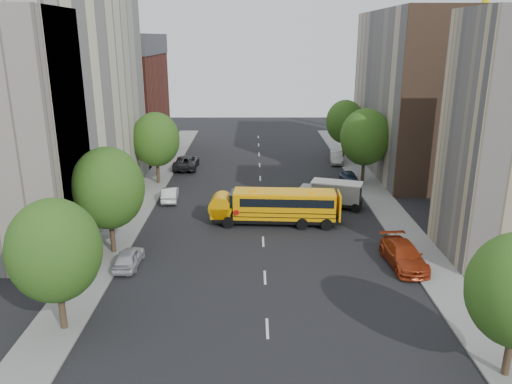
{
  "coord_description": "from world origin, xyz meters",
  "views": [
    {
      "loc": [
        -0.73,
        -37.64,
        15.18
      ],
      "look_at": [
        -0.54,
        2.0,
        2.79
      ],
      "focal_mm": 35.0,
      "sensor_mm": 36.0,
      "label": 1
    }
  ],
  "objects_px": {
    "street_tree_2": "(156,140)",
    "school_bus": "(275,205)",
    "street_tree_1": "(108,188)",
    "parked_car_2": "(186,162)",
    "parked_car_0": "(129,258)",
    "street_tree_4": "(365,137)",
    "parked_car_4": "(349,178)",
    "street_tree_0": "(55,251)",
    "parked_car_1": "(170,194)",
    "parked_car_5": "(336,158)",
    "street_tree_5": "(345,122)",
    "parked_car_3": "(404,255)",
    "safari_truck": "(332,193)"
  },
  "relations": [
    {
      "from": "street_tree_2",
      "to": "parked_car_1",
      "type": "distance_m",
      "value": 7.51
    },
    {
      "from": "school_bus",
      "to": "parked_car_1",
      "type": "distance_m",
      "value": 11.68
    },
    {
      "from": "street_tree_0",
      "to": "school_bus",
      "type": "height_order",
      "value": "street_tree_0"
    },
    {
      "from": "street_tree_5",
      "to": "street_tree_0",
      "type": "bearing_deg",
      "value": -118.81
    },
    {
      "from": "street_tree_1",
      "to": "parked_car_2",
      "type": "bearing_deg",
      "value": 84.86
    },
    {
      "from": "parked_car_2",
      "to": "parked_car_5",
      "type": "height_order",
      "value": "parked_car_2"
    },
    {
      "from": "parked_car_1",
      "to": "parked_car_3",
      "type": "distance_m",
      "value": 23.35
    },
    {
      "from": "street_tree_1",
      "to": "parked_car_4",
      "type": "height_order",
      "value": "street_tree_1"
    },
    {
      "from": "parked_car_1",
      "to": "parked_car_4",
      "type": "height_order",
      "value": "parked_car_1"
    },
    {
      "from": "parked_car_1",
      "to": "parked_car_5",
      "type": "distance_m",
      "value": 23.64
    },
    {
      "from": "school_bus",
      "to": "parked_car_4",
      "type": "bearing_deg",
      "value": 58.24
    },
    {
      "from": "parked_car_5",
      "to": "parked_car_3",
      "type": "bearing_deg",
      "value": -84.28
    },
    {
      "from": "street_tree_0",
      "to": "parked_car_0",
      "type": "relative_size",
      "value": 1.93
    },
    {
      "from": "parked_car_4",
      "to": "street_tree_1",
      "type": "bearing_deg",
      "value": -144.15
    },
    {
      "from": "street_tree_5",
      "to": "parked_car_4",
      "type": "relative_size",
      "value": 1.98
    },
    {
      "from": "parked_car_2",
      "to": "parked_car_3",
      "type": "xyz_separation_m",
      "value": [
        18.4,
        -26.68,
        -0.01
      ]
    },
    {
      "from": "street_tree_4",
      "to": "parked_car_2",
      "type": "xyz_separation_m",
      "value": [
        -19.8,
        6.46,
        -4.27
      ]
    },
    {
      "from": "street_tree_1",
      "to": "parked_car_0",
      "type": "distance_m",
      "value": 5.15
    },
    {
      "from": "parked_car_0",
      "to": "parked_car_1",
      "type": "bearing_deg",
      "value": -90.83
    },
    {
      "from": "street_tree_1",
      "to": "street_tree_5",
      "type": "distance_m",
      "value": 37.2
    },
    {
      "from": "safari_truck",
      "to": "parked_car_2",
      "type": "height_order",
      "value": "safari_truck"
    },
    {
      "from": "street_tree_1",
      "to": "parked_car_4",
      "type": "bearing_deg",
      "value": 41.19
    },
    {
      "from": "street_tree_1",
      "to": "safari_truck",
      "type": "distance_m",
      "value": 20.62
    },
    {
      "from": "street_tree_2",
      "to": "parked_car_5",
      "type": "relative_size",
      "value": 1.81
    },
    {
      "from": "street_tree_0",
      "to": "street_tree_4",
      "type": "bearing_deg",
      "value": 51.84
    },
    {
      "from": "parked_car_3",
      "to": "parked_car_4",
      "type": "distance_m",
      "value": 20.25
    },
    {
      "from": "street_tree_1",
      "to": "parked_car_5",
      "type": "relative_size",
      "value": 1.85
    },
    {
      "from": "street_tree_1",
      "to": "parked_car_4",
      "type": "xyz_separation_m",
      "value": [
        20.6,
        18.03,
        -4.3
      ]
    },
    {
      "from": "street_tree_2",
      "to": "street_tree_4",
      "type": "height_order",
      "value": "street_tree_4"
    },
    {
      "from": "street_tree_2",
      "to": "school_bus",
      "type": "height_order",
      "value": "street_tree_2"
    },
    {
      "from": "street_tree_5",
      "to": "safari_truck",
      "type": "xyz_separation_m",
      "value": [
        -4.51,
        -19.7,
        -3.41
      ]
    },
    {
      "from": "school_bus",
      "to": "parked_car_2",
      "type": "bearing_deg",
      "value": 121.49
    },
    {
      "from": "parked_car_4",
      "to": "parked_car_5",
      "type": "xyz_separation_m",
      "value": [
        0.0,
        8.96,
        0.06
      ]
    },
    {
      "from": "street_tree_0",
      "to": "street_tree_4",
      "type": "xyz_separation_m",
      "value": [
        22.0,
        28.0,
        0.43
      ]
    },
    {
      "from": "street_tree_4",
      "to": "school_bus",
      "type": "xyz_separation_m",
      "value": [
        -9.97,
        -12.07,
        -3.42
      ]
    },
    {
      "from": "street_tree_4",
      "to": "parked_car_3",
      "type": "bearing_deg",
      "value": -93.96
    },
    {
      "from": "parked_car_3",
      "to": "parked_car_4",
      "type": "relative_size",
      "value": 1.43
    },
    {
      "from": "parked_car_0",
      "to": "street_tree_4",
      "type": "bearing_deg",
      "value": -133.78
    },
    {
      "from": "street_tree_0",
      "to": "safari_truck",
      "type": "height_order",
      "value": "street_tree_0"
    },
    {
      "from": "street_tree_2",
      "to": "parked_car_2",
      "type": "bearing_deg",
      "value": 71.18
    },
    {
      "from": "street_tree_0",
      "to": "parked_car_5",
      "type": "bearing_deg",
      "value": 60.89
    },
    {
      "from": "parked_car_1",
      "to": "parked_car_4",
      "type": "distance_m",
      "value": 19.32
    },
    {
      "from": "safari_truck",
      "to": "parked_car_0",
      "type": "xyz_separation_m",
      "value": [
        -15.82,
        -12.59,
        -0.64
      ]
    },
    {
      "from": "street_tree_0",
      "to": "parked_car_2",
      "type": "xyz_separation_m",
      "value": [
        2.2,
        34.46,
        -3.84
      ]
    },
    {
      "from": "school_bus",
      "to": "street_tree_4",
      "type": "bearing_deg",
      "value": 54.0
    },
    {
      "from": "street_tree_4",
      "to": "school_bus",
      "type": "bearing_deg",
      "value": -129.54
    },
    {
      "from": "parked_car_1",
      "to": "parked_car_5",
      "type": "height_order",
      "value": "parked_car_5"
    },
    {
      "from": "parked_car_2",
      "to": "street_tree_5",
      "type": "bearing_deg",
      "value": -164.22
    },
    {
      "from": "school_bus",
      "to": "parked_car_0",
      "type": "xyz_separation_m",
      "value": [
        -10.36,
        -8.22,
        -1.0
      ]
    },
    {
      "from": "parked_car_3",
      "to": "parked_car_4",
      "type": "xyz_separation_m",
      "value": [
        0.0,
        20.25,
        -0.14
      ]
    }
  ]
}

